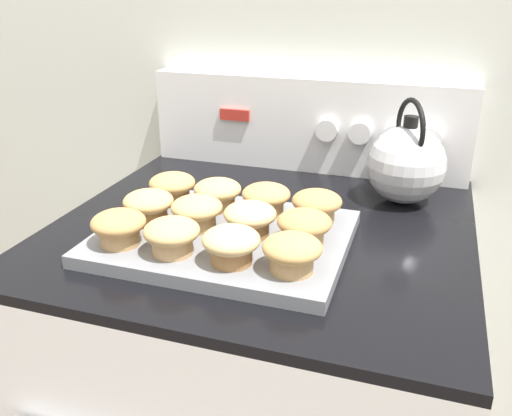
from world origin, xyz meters
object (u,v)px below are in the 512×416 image
Objects in this scene: muffin_r0_c3 at (292,252)px; muffin_r2_c0 at (172,186)px; muffin_r0_c0 at (119,226)px; muffin_pan at (224,238)px; tea_kettle at (406,163)px; muffin_r2_c2 at (266,198)px; muffin_r1_c0 at (149,205)px; muffin_r0_c2 at (231,244)px; muffin_r1_c3 at (304,226)px; muffin_r1_c1 at (197,211)px; muffin_r2_c1 at (218,193)px; muffin_r0_c1 at (172,235)px; muffin_r2_c3 at (317,205)px; muffin_r1_c2 at (250,218)px.

muffin_r0_c3 is 0.33m from muffin_r2_c0.
muffin_pan is at bearing 33.44° from muffin_r0_c0.
muffin_r2_c0 is 0.45m from tea_kettle.
muffin_r2_c2 is (-0.10, 0.18, 0.00)m from muffin_r0_c3.
muffin_r0_c2 is at bearing -26.74° from muffin_r1_c0.
muffin_pan is 0.11m from muffin_r0_c2.
muffin_r1_c3 is 0.42× the size of tea_kettle.
muffin_r1_c1 is 1.00× the size of muffin_r2_c1.
muffin_r1_c1 and muffin_r2_c0 have the same top height.
muffin_r2_c3 is (0.18, 0.18, 0.00)m from muffin_r0_c1.
muffin_r0_c3 is 1.00× the size of muffin_r2_c0.
muffin_r0_c1 is 1.00× the size of muffin_r2_c3.
tea_kettle reaches higher than muffin_pan.
muffin_r1_c2 is at bearing 1.17° from muffin_r1_c1.
muffin_r2_c3 is at bearing 33.46° from muffin_pan.
tea_kettle is at bearing 42.89° from muffin_r0_c0.
muffin_r0_c2 is 0.19m from muffin_r2_c2.
muffin_r1_c0 is 0.27m from muffin_r1_c3.
muffin_r0_c0 and muffin_r1_c1 have the same top height.
muffin_r2_c0 is 1.00× the size of muffin_r2_c3.
muffin_r0_c2 is 0.09m from muffin_r0_c3.
muffin_r1_c3 is at bearing -0.44° from muffin_pan.
muffin_r1_c2 is at bearing 135.47° from muffin_r0_c3.
muffin_r2_c0 is (-0.28, 0.09, 0.00)m from muffin_r1_c3.
muffin_r0_c2 and muffin_r1_c0 have the same top height.
muffin_r0_c3 is at bearing -108.79° from tea_kettle.
muffin_r0_c2 and muffin_r2_c2 have the same top height.
muffin_r2_c3 is at bearing -0.70° from muffin_r2_c0.
muffin_r0_c2 is 1.00× the size of muffin_r2_c1.
muffin_r1_c2 is (0.19, 0.10, 0.00)m from muffin_r0_c0.
muffin_r0_c0 and muffin_r2_c2 have the same top height.
muffin_r0_c2 is (0.19, -0.00, 0.00)m from muffin_r0_c0.
muffin_r0_c0 is 0.33m from muffin_r2_c3.
tea_kettle is (0.13, 0.29, 0.03)m from muffin_r1_c3.
muffin_r0_c0 is 1.00× the size of muffin_r2_c3.
muffin_r0_c3 is 0.21m from muffin_r1_c1.
muffin_r0_c3 is (0.14, -0.09, 0.04)m from muffin_pan.
muffin_r0_c3 is at bearing 2.26° from muffin_r0_c2.
muffin_r1_c3 is 1.00× the size of muffin_r2_c0.
muffin_r1_c1 is 1.00× the size of muffin_r1_c3.
muffin_r1_c0 is (-0.19, 0.09, 0.00)m from muffin_r0_c2.
muffin_r0_c2 is 0.14m from muffin_r1_c1.
muffin_r0_c2 is at bearing -115.38° from muffin_r2_c3.
muffin_r0_c1 is 0.10m from muffin_r0_c2.
muffin_r1_c0 is (-0.09, 0.09, 0.00)m from muffin_r0_c1.
muffin_r2_c2 is at bearing 2.56° from muffin_r2_c1.
muffin_r1_c2 is 1.00× the size of muffin_r2_c3.
muffin_r2_c1 is (0.00, 0.18, 0.00)m from muffin_r0_c1.
muffin_r2_c3 is at bearing 43.63° from muffin_r1_c2.
muffin_r1_c2 is at bearing 177.50° from muffin_r1_c3.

